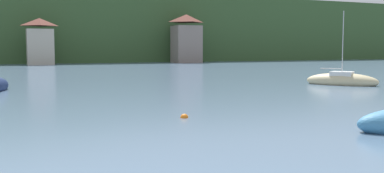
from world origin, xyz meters
name	(u,v)px	position (x,y,z in m)	size (l,w,h in m)	color
shore_building_west	(40,42)	(0.00, 131.94, 4.71)	(5.54, 4.79, 9.72)	#BCB29E
shore_building_westcentral	(186,39)	(33.33, 132.34, 5.58)	(6.52, 5.63, 11.49)	gray
sailboat_far_0	(342,81)	(22.49, 67.28, 0.41)	(5.71, 6.71, 7.45)	#CCBC8E
mooring_buoy_near	(184,118)	(1.22, 54.89, 0.00)	(0.41, 0.41, 0.41)	orange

